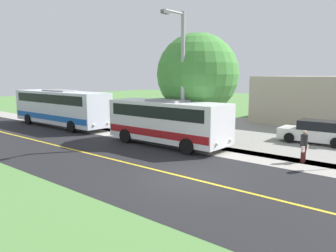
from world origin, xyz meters
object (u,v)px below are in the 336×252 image
Objects in this scene: parked_car_near at (317,132)px; tree_curbside at (198,74)px; shuttle_bus_front at (168,120)px; transit_bus_rear at (60,106)px; pedestrian_with_bags at (304,145)px; street_light_pole at (182,74)px.

tree_curbside is (3.66, -6.66, 3.63)m from parked_car_near.
parked_car_near is at bearing 133.42° from shuttle_bus_front.
shuttle_bus_front is 11.63m from transit_bus_rear.
transit_bus_rear is 12.46m from tree_curbside.
pedestrian_with_bags is at bearing 77.78° from tree_curbside.
pedestrian_with_bags is (-1.18, 7.80, -0.70)m from shuttle_bus_front.
tree_curbside is (-1.65, -7.61, 3.46)m from pedestrian_with_bags.
tree_curbside reaches higher than parked_car_near.
transit_bus_rear reaches higher than parked_car_near.
street_light_pole reaches higher than pedestrian_with_bags.
parked_car_near is at bearing -169.92° from pedestrian_with_bags.
street_light_pole is at bearing 91.83° from transit_bus_rear.
tree_curbside is at bearing -166.22° from street_light_pole.
shuttle_bus_front is at bearing -46.58° from parked_car_near.
tree_curbside is (-2.83, 0.19, 2.77)m from shuttle_bus_front.
street_light_pole is (-0.40, 12.44, 2.68)m from transit_bus_rear.
tree_curbside reaches higher than pedestrian_with_bags.
shuttle_bus_front is at bearing 90.46° from transit_bus_rear.
pedestrian_with_bags is at bearing 98.61° from shuttle_bus_front.
shuttle_bus_front is 1.78× the size of parked_car_near.
pedestrian_with_bags is at bearing 93.76° from transit_bus_rear.
parked_car_near is at bearing 135.65° from street_light_pole.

